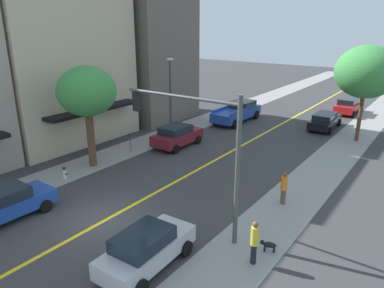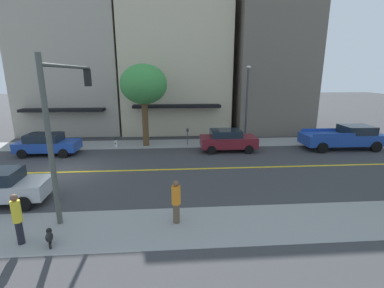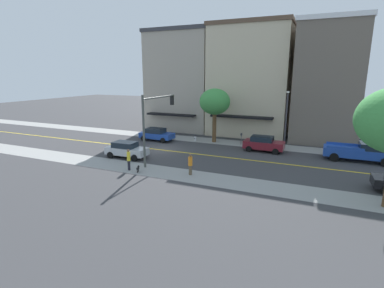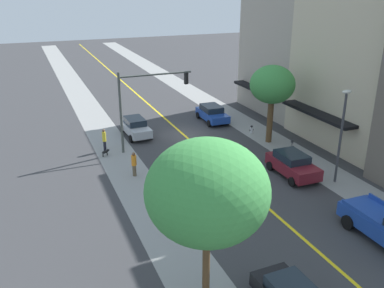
{
  "view_description": "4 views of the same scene",
  "coord_description": "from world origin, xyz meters",
  "views": [
    {
      "loc": [
        12.2,
        -9.87,
        8.89
      ],
      "look_at": [
        -0.03,
        7.12,
        1.88
      ],
      "focal_mm": 33.91,
      "sensor_mm": 36.0,
      "label": 1
    },
    {
      "loc": [
        15.82,
        6.43,
        5.64
      ],
      "look_at": [
        -0.69,
        7.66,
        1.41
      ],
      "focal_mm": 25.53,
      "sensor_mm": 36.0,
      "label": 2
    },
    {
      "loc": [
        27.01,
        15.79,
        8.0
      ],
      "look_at": [
        2.42,
        5.04,
        1.64
      ],
      "focal_mm": 27.37,
      "sensor_mm": 36.0,
      "label": 3
    },
    {
      "loc": [
        12.45,
        32.39,
        12.51
      ],
      "look_at": [
        1.96,
        6.74,
        1.82
      ],
      "focal_mm": 39.19,
      "sensor_mm": 36.0,
      "label": 4
    }
  ],
  "objects": [
    {
      "name": "maroon_sedan_left_curb",
      "position": [
        -3.94,
        10.61,
        0.84
      ],
      "size": [
        2.14,
        4.19,
        1.61
      ],
      "rotation": [
        0.0,
        0.0,
        1.56
      ],
      "color": "maroon",
      "rests_on": "ground"
    },
    {
      "name": "silver_sedan_right_curb",
      "position": [
        3.95,
        -1.37,
        0.81
      ],
      "size": [
        2.04,
        4.22,
        1.56
      ],
      "rotation": [
        0.0,
        0.0,
        1.61
      ],
      "color": "#B7BABF",
      "rests_on": "ground"
    },
    {
      "name": "traffic_light_mast",
      "position": [
        4.05,
        1.99,
        4.34
      ],
      "size": [
        5.87,
        0.32,
        6.36
      ],
      "rotation": [
        0.0,
        0.0,
        3.14
      ],
      "color": "#474C47",
      "rests_on": "ground"
    },
    {
      "name": "ground_plane",
      "position": [
        0.0,
        0.0,
        0.0
      ],
      "size": [
        140.0,
        140.0,
        0.0
      ],
      "primitive_type": "plane",
      "color": "#38383A"
    },
    {
      "name": "parking_meter",
      "position": [
        -5.91,
        7.69,
        0.91
      ],
      "size": [
        0.12,
        0.18,
        1.37
      ],
      "color": "#4C4C51",
      "rests_on": "ground"
    },
    {
      "name": "black_sedan_right_curb",
      "position": [
        3.67,
        22.01,
        0.75
      ],
      "size": [
        2.07,
        4.8,
        1.41
      ],
      "rotation": [
        0.0,
        0.0,
        1.6
      ],
      "color": "black",
      "rests_on": "ground"
    },
    {
      "name": "pale_office_building",
      "position": [
        -13.84,
        6.91,
        7.25
      ],
      "size": [
        10.67,
        10.51,
        14.49
      ],
      "rotation": [
        0.0,
        0.0,
        -1.57
      ],
      "color": "beige",
      "rests_on": "ground"
    },
    {
      "name": "brick_apartment_block",
      "position": [
        -13.85,
        16.29,
        7.12
      ],
      "size": [
        11.26,
        7.59,
        14.2
      ],
      "rotation": [
        0.0,
        0.0,
        -1.57
      ],
      "color": "#665B51",
      "rests_on": "ground"
    },
    {
      "name": "blue_pickup_truck",
      "position": [
        -3.81,
        19.74,
        0.92
      ],
      "size": [
        2.37,
        6.13,
        1.83
      ],
      "rotation": [
        0.0,
        0.0,
        1.57
      ],
      "color": "#1E429E",
      "rests_on": "ground"
    },
    {
      "name": "sidewalk_left",
      "position": [
        -6.47,
        0.0,
        0.0
      ],
      "size": [
        2.91,
        126.0,
        0.01
      ],
      "primitive_type": "cube",
      "color": "gray",
      "rests_on": "ground"
    },
    {
      "name": "street_tree_left_near",
      "position": [
        -5.99,
        4.31,
        4.84
      ],
      "size": [
        3.63,
        3.63,
        6.45
      ],
      "color": "brown",
      "rests_on": "ground"
    },
    {
      "name": "road_centerline_stripe",
      "position": [
        0.0,
        0.0,
        0.0
      ],
      "size": [
        0.2,
        126.0,
        0.0
      ],
      "primitive_type": "cube",
      "color": "yellow",
      "rests_on": "ground"
    },
    {
      "name": "pedestrian_yellow_shirt",
      "position": [
        7.17,
        1.2,
        1.0
      ],
      "size": [
        0.3,
        0.3,
        1.83
      ],
      "rotation": [
        0.0,
        0.0,
        5.36
      ],
      "color": "black",
      "rests_on": "ground"
    },
    {
      "name": "small_dog",
      "position": [
        7.33,
        2.21,
        0.33
      ],
      "size": [
        0.67,
        0.43,
        0.5
      ],
      "rotation": [
        0.0,
        0.0,
        3.54
      ],
      "color": "black",
      "rests_on": "ground"
    },
    {
      "name": "red_sedan_right_curb",
      "position": [
        3.89,
        29.12,
        0.83
      ],
      "size": [
        2.03,
        4.37,
        1.6
      ],
      "rotation": [
        0.0,
        0.0,
        1.56
      ],
      "color": "red",
      "rests_on": "ground"
    },
    {
      "name": "sidewalk_right",
      "position": [
        6.47,
        0.0,
        0.0
      ],
      "size": [
        2.91,
        126.0,
        0.01
      ],
      "primitive_type": "cube",
      "color": "gray",
      "rests_on": "ground"
    },
    {
      "name": "pedestrian_orange_shirt",
      "position": [
        6.18,
        6.54,
        0.93
      ],
      "size": [
        0.35,
        0.35,
        1.75
      ],
      "rotation": [
        0.0,
        0.0,
        2.03
      ],
      "color": "brown",
      "rests_on": "ground"
    },
    {
      "name": "fire_hydrant",
      "position": [
        -5.71,
        1.92,
        0.37
      ],
      "size": [
        0.44,
        0.24,
        0.75
      ],
      "color": "silver",
      "rests_on": "ground"
    },
    {
      "name": "blue_sedan_left_curb",
      "position": [
        -3.94,
        -2.57,
        0.8
      ],
      "size": [
        2.15,
        4.28,
        1.53
      ],
      "rotation": [
        0.0,
        0.0,
        1.55
      ],
      "color": "#1E429E",
      "rests_on": "ground"
    },
    {
      "name": "street_tree_right_corner",
      "position": [
        6.8,
        20.02,
        5.4
      ],
      "size": [
        4.63,
        4.63,
        7.38
      ],
      "color": "brown",
      "rests_on": "ground"
    },
    {
      "name": "street_lamp",
      "position": [
        -6.07,
        12.53,
        3.91
      ],
      "size": [
        0.7,
        0.36,
        6.32
      ],
      "color": "#38383D",
      "rests_on": "ground"
    }
  ]
}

